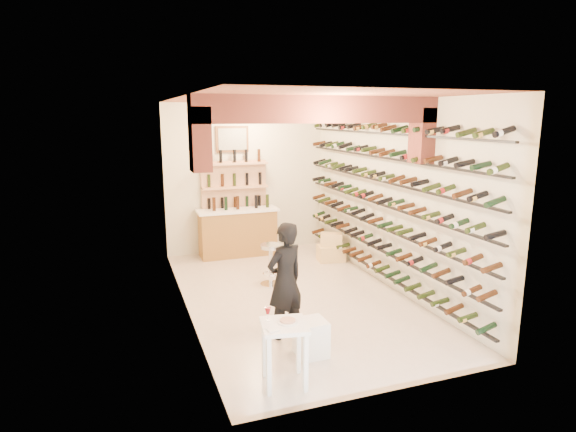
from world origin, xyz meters
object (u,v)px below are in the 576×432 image
object	(u,v)px
tasting_table	(284,335)
chrome_barstool	(271,262)
back_counter	(238,231)
wine_rack	(379,199)
crate_lower	(331,253)
white_stool	(311,338)
person	(285,280)

from	to	relation	value
tasting_table	chrome_barstool	xyz separation A→B (m)	(0.83, 3.09, -0.16)
back_counter	wine_rack	bearing A→B (deg)	-55.34
wine_rack	crate_lower	bearing A→B (deg)	94.70
wine_rack	crate_lower	size ratio (longest dim) A/B	10.56
back_counter	tasting_table	xyz separation A→B (m)	(-0.73, -5.11, 0.06)
back_counter	crate_lower	bearing A→B (deg)	-31.80
wine_rack	tasting_table	distance (m)	3.68
tasting_table	chrome_barstool	world-z (taller)	tasting_table
wine_rack	tasting_table	world-z (taller)	wine_rack
white_stool	chrome_barstool	bearing A→B (deg)	83.55
chrome_barstool	crate_lower	bearing A→B (deg)	31.06
chrome_barstool	person	bearing A→B (deg)	-102.11
back_counter	chrome_barstool	distance (m)	2.02
person	crate_lower	bearing A→B (deg)	-146.32
wine_rack	tasting_table	xyz separation A→B (m)	(-2.56, -2.46, -0.96)
back_counter	tasting_table	distance (m)	5.16
wine_rack	chrome_barstool	size ratio (longest dim) A/B	7.66
white_stool	person	world-z (taller)	person
person	chrome_barstool	xyz separation A→B (m)	(0.42, 1.97, -0.36)
white_stool	crate_lower	world-z (taller)	white_stool
wine_rack	person	bearing A→B (deg)	-148.14
chrome_barstool	crate_lower	world-z (taller)	chrome_barstool
crate_lower	person	bearing A→B (deg)	-124.61
tasting_table	wine_rack	bearing A→B (deg)	53.64
wine_rack	tasting_table	size ratio (longest dim) A/B	6.54
white_stool	person	bearing A→B (deg)	102.11
tasting_table	chrome_barstool	distance (m)	3.20
back_counter	tasting_table	bearing A→B (deg)	-98.12
back_counter	chrome_barstool	bearing A→B (deg)	-87.24
wine_rack	white_stool	bearing A→B (deg)	-136.08
white_stool	wine_rack	bearing A→B (deg)	43.92
wine_rack	white_stool	world-z (taller)	wine_rack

